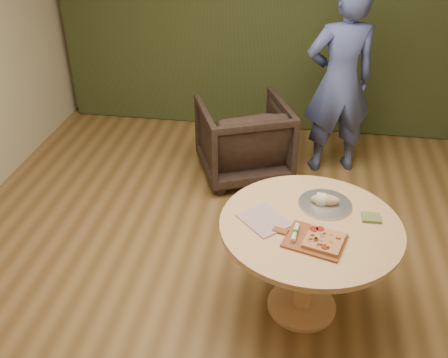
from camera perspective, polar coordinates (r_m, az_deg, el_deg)
room_shell at (r=2.95m, az=1.33°, el=6.35°), size 5.04×6.04×2.84m
curtain at (r=5.69m, az=5.66°, el=18.98°), size 4.80×0.14×2.78m
pedestal_table at (r=3.33m, az=9.67°, el=-6.93°), size 1.17×1.17×0.75m
pizza_paddle at (r=3.10m, az=10.15°, el=-6.89°), size 0.47×0.37×0.01m
flatbread_pizza at (r=3.08m, az=11.33°, el=-6.88°), size 0.27×0.27×0.04m
cutlery_roll at (r=3.10m, az=8.14°, el=-6.06°), size 0.05×0.20×0.03m
newspaper at (r=3.23m, az=4.63°, el=-4.68°), size 0.39×0.39×0.01m
serving_tray at (r=3.42m, az=11.45°, el=-2.83°), size 0.36×0.36×0.02m
bread_roll at (r=3.40m, az=11.37°, el=-2.32°), size 0.19×0.09×0.09m
green_packet at (r=3.36m, az=16.46°, el=-4.26°), size 0.12×0.10×0.02m
armchair at (r=4.94m, az=2.26°, el=4.98°), size 1.07×1.04×0.85m
person_standing at (r=4.97m, az=13.08°, el=10.77°), size 0.79×0.63×1.88m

